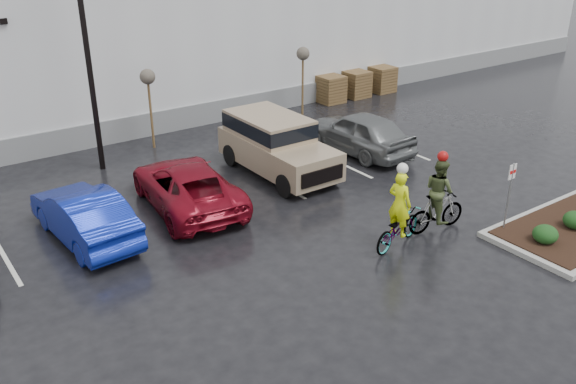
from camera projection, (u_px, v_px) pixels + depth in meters
ground at (418, 276)px, 15.81m from camera, size 120.00×120.00×0.00m
warehouse at (100, 23)px, 30.60m from camera, size 60.50×15.50×7.20m
lamppost at (82, 10)px, 20.24m from camera, size 0.50×1.00×9.22m
sapling_mid at (148, 81)px, 23.52m from camera, size 0.60×0.60×3.20m
sapling_east at (303, 57)px, 27.50m from camera, size 0.60×0.60×3.20m
pallet_stack_a at (330, 89)px, 30.42m from camera, size 1.20×1.20×1.35m
pallet_stack_b at (356, 84)px, 31.32m from camera, size 1.20×1.20×1.35m
pallet_stack_c at (382, 79)px, 32.28m from camera, size 1.20×1.20×1.35m
shrub_a at (545, 234)px, 17.02m from camera, size 0.70×0.70×0.52m
shrub_b at (575, 220)px, 17.82m from camera, size 0.70×0.70×0.52m
fire_lane_sign at (510, 189)px, 17.40m from camera, size 0.30×0.05×2.20m
car_blue at (84, 215)px, 17.36m from camera, size 1.93×4.69×1.51m
car_red at (187, 185)px, 19.33m from camera, size 3.03×5.52×1.46m
suv_tan at (278, 147)px, 21.73m from camera, size 2.20×5.10×2.06m
car_grey at (359, 132)px, 23.86m from camera, size 2.13×4.92×1.65m
cyclist_hivis at (398, 221)px, 16.99m from camera, size 2.18×1.17×2.50m
cyclist_olive at (438, 202)px, 17.78m from camera, size 1.98×0.98×2.50m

